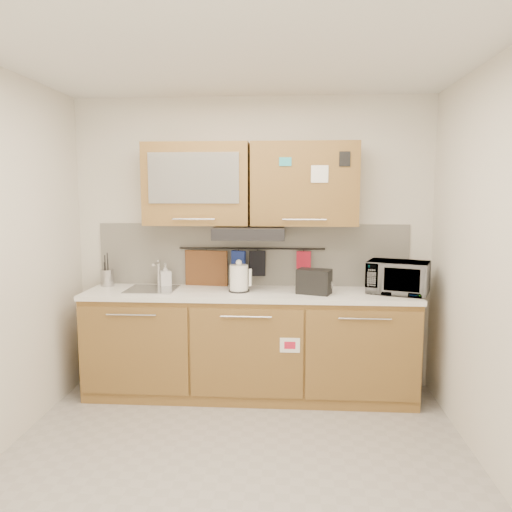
# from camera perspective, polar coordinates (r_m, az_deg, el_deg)

# --- Properties ---
(floor) EXTENTS (3.20, 3.20, 0.00)m
(floor) POSITION_cam_1_polar(r_m,az_deg,el_deg) (3.49, -2.46, -23.08)
(floor) COLOR #9E9993
(floor) RESTS_ON ground
(ceiling) EXTENTS (3.20, 3.20, 0.00)m
(ceiling) POSITION_cam_1_polar(r_m,az_deg,el_deg) (3.12, -2.75, 22.83)
(ceiling) COLOR white
(ceiling) RESTS_ON wall_back
(wall_back) EXTENTS (3.20, 0.00, 3.20)m
(wall_back) POSITION_cam_1_polar(r_m,az_deg,el_deg) (4.53, -0.46, 1.44)
(wall_back) COLOR silver
(wall_back) RESTS_ON ground
(wall_right) EXTENTS (0.00, 3.00, 3.00)m
(wall_right) POSITION_cam_1_polar(r_m,az_deg,el_deg) (3.28, 26.45, -1.61)
(wall_right) COLOR silver
(wall_right) RESTS_ON ground
(base_cabinet) EXTENTS (2.80, 0.64, 0.88)m
(base_cabinet) POSITION_cam_1_polar(r_m,az_deg,el_deg) (4.41, -0.75, -10.62)
(base_cabinet) COLOR olive
(base_cabinet) RESTS_ON floor
(countertop) EXTENTS (2.82, 0.62, 0.04)m
(countertop) POSITION_cam_1_polar(r_m,az_deg,el_deg) (4.28, -0.77, -4.33)
(countertop) COLOR white
(countertop) RESTS_ON base_cabinet
(backsplash) EXTENTS (2.80, 0.02, 0.56)m
(backsplash) POSITION_cam_1_polar(r_m,az_deg,el_deg) (4.52, -0.47, 0.16)
(backsplash) COLOR silver
(backsplash) RESTS_ON countertop
(upper_cabinets) EXTENTS (1.82, 0.37, 0.70)m
(upper_cabinets) POSITION_cam_1_polar(r_m,az_deg,el_deg) (4.33, -0.71, 8.20)
(upper_cabinets) COLOR olive
(upper_cabinets) RESTS_ON wall_back
(range_hood) EXTENTS (0.60, 0.46, 0.10)m
(range_hood) POSITION_cam_1_polar(r_m,az_deg,el_deg) (4.27, -0.71, 2.69)
(range_hood) COLOR black
(range_hood) RESTS_ON upper_cabinets
(sink) EXTENTS (0.42, 0.40, 0.26)m
(sink) POSITION_cam_1_polar(r_m,az_deg,el_deg) (4.44, -11.75, -3.73)
(sink) COLOR silver
(sink) RESTS_ON countertop
(utensil_rail) EXTENTS (1.30, 0.02, 0.02)m
(utensil_rail) POSITION_cam_1_polar(r_m,az_deg,el_deg) (4.48, -0.51, 0.86)
(utensil_rail) COLOR black
(utensil_rail) RESTS_ON backsplash
(utensil_crock) EXTENTS (0.14, 0.14, 0.30)m
(utensil_crock) POSITION_cam_1_polar(r_m,az_deg,el_deg) (4.70, -16.63, -2.37)
(utensil_crock) COLOR #ADADB2
(utensil_crock) RESTS_ON countertop
(kettle) EXTENTS (0.20, 0.18, 0.28)m
(kettle) POSITION_cam_1_polar(r_m,az_deg,el_deg) (4.25, -1.95, -2.63)
(kettle) COLOR white
(kettle) RESTS_ON countertop
(toaster) EXTENTS (0.31, 0.24, 0.21)m
(toaster) POSITION_cam_1_polar(r_m,az_deg,el_deg) (4.19, 6.66, -2.88)
(toaster) COLOR black
(toaster) RESTS_ON countertop
(microwave) EXTENTS (0.57, 0.48, 0.27)m
(microwave) POSITION_cam_1_polar(r_m,az_deg,el_deg) (4.34, 15.93, -2.36)
(microwave) COLOR #999999
(microwave) RESTS_ON countertop
(soap_bottle) EXTENTS (0.12, 0.13, 0.21)m
(soap_bottle) POSITION_cam_1_polar(r_m,az_deg,el_deg) (4.56, -10.31, -2.13)
(soap_bottle) COLOR #999999
(soap_bottle) RESTS_ON countertop
(cutting_board) EXTENTS (0.39, 0.07, 0.48)m
(cutting_board) POSITION_cam_1_polar(r_m,az_deg,el_deg) (4.55, -5.68, -2.39)
(cutting_board) COLOR brown
(cutting_board) RESTS_ON utensil_rail
(oven_mitt) EXTENTS (0.13, 0.07, 0.21)m
(oven_mitt) POSITION_cam_1_polar(r_m,az_deg,el_deg) (4.49, -2.02, -0.76)
(oven_mitt) COLOR navy
(oven_mitt) RESTS_ON utensil_rail
(dark_pouch) EXTENTS (0.15, 0.07, 0.23)m
(dark_pouch) POSITION_cam_1_polar(r_m,az_deg,el_deg) (4.48, 0.15, -0.86)
(dark_pouch) COLOR black
(dark_pouch) RESTS_ON utensil_rail
(pot_holder) EXTENTS (0.13, 0.03, 0.16)m
(pot_holder) POSITION_cam_1_polar(r_m,az_deg,el_deg) (4.47, 5.47, -0.46)
(pot_holder) COLOR #AA162A
(pot_holder) RESTS_ON utensil_rail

